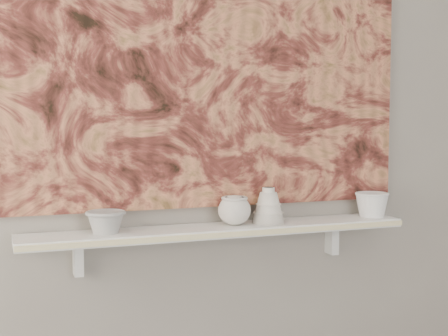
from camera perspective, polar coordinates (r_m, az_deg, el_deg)
name	(u,v)px	position (r m, az deg, el deg)	size (l,w,h in m)	color
wall_back	(211,108)	(2.28, -1.15, 5.54)	(3.60, 3.60, 0.00)	gray
shelf	(221,230)	(2.22, -0.32, -5.70)	(1.40, 0.18, 0.03)	white
shelf_stripe	(230,235)	(2.14, 0.55, -6.11)	(1.40, 0.01, 0.02)	beige
bracket_left	(78,258)	(2.18, -13.21, -8.00)	(0.03, 0.06, 0.12)	white
bracket_right	(332,239)	(2.50, 9.82, -6.38)	(0.03, 0.06, 0.12)	white
painting	(213,54)	(2.28, -1.04, 10.34)	(1.50, 0.03, 1.10)	maroon
house_motif	(323,139)	(2.44, 9.08, 2.64)	(0.09, 0.00, 0.08)	black
bowl_grey	(106,222)	(2.11, -10.76, -4.84)	(0.13, 0.13, 0.08)	gray
cup_cream	(234,210)	(2.23, 0.96, -3.88)	(0.12, 0.12, 0.11)	beige
bell_vessel	(268,205)	(2.28, 4.08, -3.41)	(0.12, 0.12, 0.13)	silver
bowl_white	(372,204)	(2.50, 13.37, -3.25)	(0.13, 0.13, 0.10)	white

